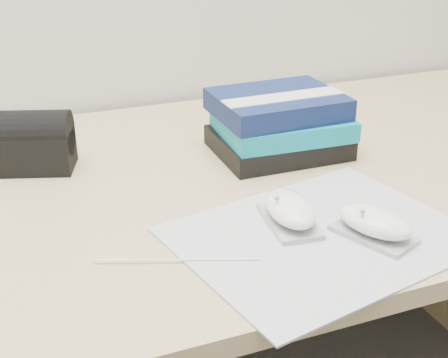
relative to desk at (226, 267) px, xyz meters
name	(u,v)px	position (x,y,z in m)	size (l,w,h in m)	color
desk	(226,267)	(0.00, 0.00, 0.00)	(1.60, 0.80, 0.73)	tan
mousepad	(321,236)	(0.02, -0.31, 0.24)	(0.39, 0.30, 0.00)	#9A9CA3
mouse_rear	(290,211)	(-0.01, -0.27, 0.26)	(0.08, 0.12, 0.05)	#A7A7A9
mouse_front	(374,224)	(0.08, -0.34, 0.26)	(0.10, 0.13, 0.05)	#A3A3A6
usb_cable	(176,260)	(-0.19, -0.30, 0.24)	(0.00, 0.00, 0.22)	white
book_stack	(279,124)	(0.10, -0.01, 0.29)	(0.23, 0.19, 0.11)	black
pouch	(37,141)	(-0.32, 0.07, 0.28)	(0.14, 0.11, 0.10)	black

